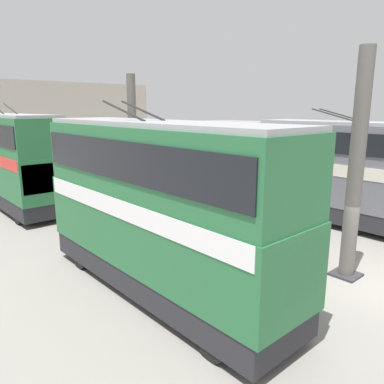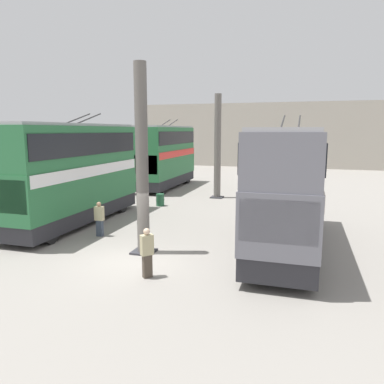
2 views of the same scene
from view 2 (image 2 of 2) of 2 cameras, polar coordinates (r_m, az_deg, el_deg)
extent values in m
plane|color=gray|center=(14.76, -9.08, -10.36)|extent=(240.00, 240.00, 0.00)
cube|color=#A8A093|center=(51.86, 10.14, 8.51)|extent=(0.50, 36.00, 8.61)
cylinder|color=#605B56|center=(14.92, -7.64, 4.75)|extent=(0.50, 0.50, 7.54)
cube|color=#333338|center=(15.67, -7.34, -8.98)|extent=(0.90, 0.90, 0.08)
cylinder|color=#605B56|center=(27.51, 3.92, 6.89)|extent=(0.50, 0.50, 7.54)
cube|color=#333338|center=(27.92, 3.83, -0.78)|extent=(0.90, 0.90, 0.08)
cylinder|color=black|center=(13.02, 17.82, -10.93)|extent=(1.07, 0.30, 1.07)
cylinder|color=black|center=(13.13, 8.47, -10.40)|extent=(1.07, 0.30, 1.07)
cylinder|color=black|center=(19.92, 17.56, -3.88)|extent=(1.07, 0.30, 1.07)
cylinder|color=black|center=(19.99, 11.52, -3.58)|extent=(1.07, 0.30, 1.07)
cube|color=#28282D|center=(16.51, 14.02, -5.88)|extent=(9.98, 2.45, 0.79)
cube|color=slate|center=(16.20, 14.22, -1.01)|extent=(10.18, 2.50, 2.06)
cube|color=silver|center=(16.08, 14.33, 1.64)|extent=(9.88, 2.54, 0.55)
cube|color=slate|center=(15.97, 14.50, 5.75)|extent=(10.08, 2.42, 1.76)
cube|color=black|center=(15.97, 14.51, 6.06)|extent=(9.78, 2.51, 0.97)
cube|color=#9E9EA3|center=(15.95, 14.64, 9.15)|extent=(9.98, 2.25, 0.14)
cube|color=black|center=(11.23, 13.00, -4.42)|extent=(0.12, 2.30, 1.32)
cylinder|color=#282828|center=(17.21, 16.05, 10.29)|extent=(2.35, 0.07, 0.65)
cylinder|color=#282828|center=(17.24, 13.69, 10.38)|extent=(2.35, 0.07, 0.65)
cylinder|color=black|center=(17.70, -20.84, -5.96)|extent=(0.92, 0.30, 0.92)
cylinder|color=black|center=(19.03, -25.88, -5.24)|extent=(0.92, 0.30, 0.92)
cylinder|color=black|center=(23.27, -10.65, -1.92)|extent=(0.92, 0.30, 0.92)
cylinder|color=black|center=(24.30, -15.05, -1.61)|extent=(0.92, 0.30, 0.92)
cube|color=#28282D|center=(21.00, -17.35, -2.93)|extent=(9.58, 2.45, 0.76)
cube|color=#286B3D|center=(20.75, -17.55, 1.01)|extent=(9.78, 2.50, 2.16)
cube|color=white|center=(20.66, -17.66, 3.21)|extent=(9.49, 2.54, 0.55)
cube|color=#286B3D|center=(20.57, -17.83, 6.74)|extent=(9.68, 2.42, 2.00)
cube|color=black|center=(20.57, -17.85, 7.02)|extent=(9.39, 2.51, 1.10)
cube|color=#9E9EA3|center=(20.56, -17.98, 9.72)|extent=(9.58, 2.25, 0.14)
cube|color=black|center=(17.01, -26.75, -0.59)|extent=(0.12, 2.30, 1.38)
cylinder|color=#282828|center=(21.39, -15.36, 10.78)|extent=(2.35, 0.07, 0.65)
cylinder|color=#282828|center=(21.77, -16.94, 10.67)|extent=(2.35, 0.07, 0.65)
cylinder|color=black|center=(29.52, -4.42, 0.71)|extent=(1.04, 0.30, 1.04)
cylinder|color=black|center=(30.34, -8.12, 0.88)|extent=(1.04, 0.30, 1.04)
cylinder|color=black|center=(35.38, -0.74, 2.18)|extent=(1.04, 0.30, 1.04)
cylinder|color=black|center=(36.07, -3.92, 2.29)|extent=(1.04, 0.30, 1.04)
cube|color=#28282D|center=(32.86, -4.08, 1.88)|extent=(9.08, 2.45, 0.78)
cube|color=#286B3D|center=(32.70, -4.11, 4.49)|extent=(9.27, 2.50, 2.22)
cube|color=red|center=(32.64, -4.13, 5.94)|extent=(8.99, 2.54, 0.55)
cube|color=#286B3D|center=(32.59, -4.16, 8.10)|extent=(9.18, 2.42, 1.91)
cube|color=black|center=(32.59, -4.16, 8.27)|extent=(8.90, 2.51, 1.05)
cube|color=#9E9EA3|center=(32.58, -4.18, 9.90)|extent=(9.08, 2.25, 0.14)
cube|color=black|center=(28.47, -7.42, 4.15)|extent=(0.12, 2.30, 1.42)
cylinder|color=#282828|center=(33.55, -2.90, 10.51)|extent=(2.35, 0.07, 0.65)
cylinder|color=#282828|center=(33.80, -4.03, 10.49)|extent=(2.35, 0.07, 0.65)
cube|color=#2D2D33|center=(19.20, 8.36, -4.56)|extent=(0.36, 0.32, 0.73)
cube|color=tan|center=(19.05, 8.41, -2.58)|extent=(0.48, 0.41, 0.63)
sphere|color=beige|center=(18.97, 8.44, -1.34)|extent=(0.20, 0.20, 0.20)
cube|color=#473D33|center=(13.03, -6.83, -11.14)|extent=(0.36, 0.35, 0.80)
cube|color=tan|center=(12.79, -6.89, -7.99)|extent=(0.47, 0.46, 0.70)
sphere|color=beige|center=(12.66, -6.93, -6.00)|extent=(0.23, 0.23, 0.23)
cube|color=#384251|center=(18.29, -13.87, -5.37)|extent=(0.20, 0.30, 0.77)
cube|color=tan|center=(18.12, -13.96, -3.17)|extent=(0.24, 0.42, 0.67)
sphere|color=#A37A5B|center=(18.04, -14.01, -1.80)|extent=(0.22, 0.22, 0.22)
cylinder|color=#235638|center=(24.87, -4.87, -1.20)|extent=(0.53, 0.53, 0.81)
cylinder|color=#235638|center=(24.87, -4.87, -1.20)|extent=(0.56, 0.56, 0.04)
camera|label=1|loc=(19.86, -49.73, 8.21)|focal=35.00mm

